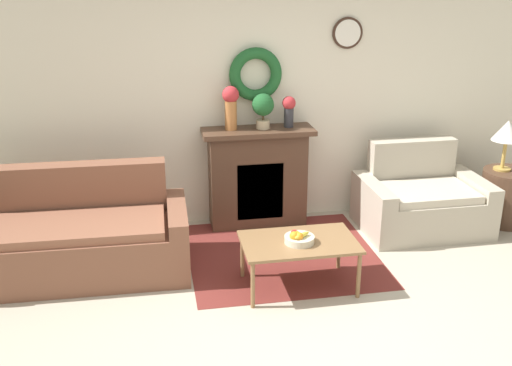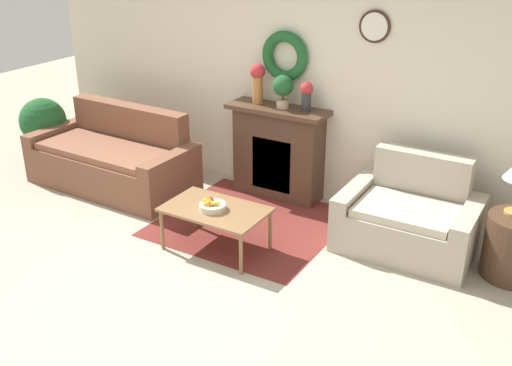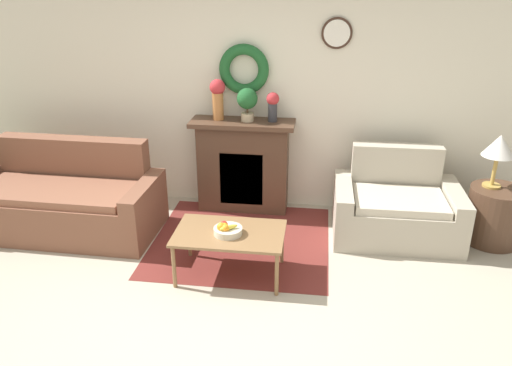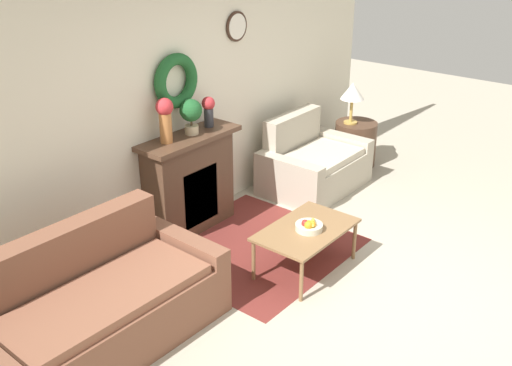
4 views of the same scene
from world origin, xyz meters
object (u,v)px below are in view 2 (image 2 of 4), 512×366
at_px(potted_plant_floor_by_couch, 43,123).
at_px(fruit_bowl, 211,205).
at_px(coffee_table, 216,212).
at_px(vase_on_mantel_right, 307,94).
at_px(fireplace, 278,151).
at_px(couch_left, 114,160).
at_px(potted_plant_on_mantel, 283,88).
at_px(vase_on_mantel_left, 258,80).
at_px(loveseat_right, 409,219).

bearing_deg(potted_plant_floor_by_couch, fruit_bowl, -13.37).
height_order(coffee_table, potted_plant_floor_by_couch, potted_plant_floor_by_couch).
bearing_deg(vase_on_mantel_right, coffee_table, -99.23).
xyz_separation_m(fireplace, couch_left, (-1.82, -0.76, -0.21)).
relative_size(coffee_table, potted_plant_floor_by_couch, 1.10).
distance_m(vase_on_mantel_right, potted_plant_on_mantel, 0.28).
bearing_deg(fruit_bowl, vase_on_mantel_left, 103.73).
bearing_deg(fireplace, vase_on_mantel_right, 0.97).
distance_m(loveseat_right, potted_plant_on_mantel, 1.95).
relative_size(loveseat_right, vase_on_mantel_left, 2.87).
distance_m(fireplace, vase_on_mantel_right, 0.79).
height_order(loveseat_right, fruit_bowl, loveseat_right).
xyz_separation_m(couch_left, potted_plant_on_mantel, (1.87, 0.75, 0.96)).
xyz_separation_m(fruit_bowl, potted_plant_floor_by_couch, (-3.13, 0.74, 0.08)).
bearing_deg(coffee_table, potted_plant_on_mantel, 91.83).
xyz_separation_m(loveseat_right, potted_plant_on_mantel, (-1.63, 0.40, 0.99)).
xyz_separation_m(loveseat_right, potted_plant_floor_by_couch, (-4.73, -0.29, 0.27)).
bearing_deg(potted_plant_floor_by_couch, loveseat_right, 3.57).
xyz_separation_m(fireplace, vase_on_mantel_right, (0.33, 0.01, 0.71)).
height_order(vase_on_mantel_left, potted_plant_on_mantel, vase_on_mantel_left).
xyz_separation_m(couch_left, fruit_bowl, (1.90, -0.69, 0.16)).
relative_size(fireplace, loveseat_right, 0.90).
relative_size(couch_left, vase_on_mantel_right, 6.31).
bearing_deg(coffee_table, couch_left, 161.17).
bearing_deg(couch_left, vase_on_mantel_right, 20.91).
xyz_separation_m(loveseat_right, coffee_table, (-1.58, -1.00, 0.10)).
xyz_separation_m(loveseat_right, vase_on_mantel_right, (-1.35, 0.42, 0.95)).
bearing_deg(fruit_bowl, fireplace, 93.21).
height_order(fireplace, vase_on_mantel_right, vase_on_mantel_right).
bearing_deg(vase_on_mantel_right, couch_left, -160.32).
relative_size(fruit_bowl, potted_plant_on_mantel, 0.70).
bearing_deg(loveseat_right, potted_plant_on_mantel, 165.77).
height_order(couch_left, potted_plant_on_mantel, potted_plant_on_mantel).
distance_m(loveseat_right, coffee_table, 1.88).
bearing_deg(vase_on_mantel_right, loveseat_right, -17.41).
height_order(couch_left, vase_on_mantel_right, vase_on_mantel_right).
height_order(vase_on_mantel_left, potted_plant_floor_by_couch, vase_on_mantel_left).
bearing_deg(vase_on_mantel_left, fireplace, -1.16).
height_order(loveseat_right, coffee_table, loveseat_right).
relative_size(coffee_table, potted_plant_on_mantel, 2.70).
xyz_separation_m(fireplace, potted_plant_floor_by_couch, (-3.04, -0.71, 0.03)).
bearing_deg(coffee_table, fireplace, 93.97).
distance_m(vase_on_mantel_left, potted_plant_on_mantel, 0.33).
relative_size(vase_on_mantel_right, potted_plant_on_mantel, 0.88).
bearing_deg(potted_plant_floor_by_couch, fireplace, 13.19).
relative_size(potted_plant_on_mantel, potted_plant_floor_by_couch, 0.41).
distance_m(couch_left, fruit_bowl, 2.03).
relative_size(loveseat_right, potted_plant_floor_by_couch, 1.44).
distance_m(coffee_table, potted_plant_on_mantel, 1.66).
height_order(fireplace, couch_left, fireplace).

